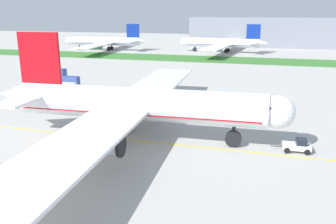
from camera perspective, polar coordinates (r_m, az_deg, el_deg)
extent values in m
plane|color=#ADAAA5|center=(65.04, -8.54, -3.23)|extent=(600.00, 600.00, 0.00)
cube|color=yellow|center=(62.37, -9.71, -4.12)|extent=(280.00, 0.36, 0.01)
cube|color=#38722D|center=(166.66, 6.83, 8.50)|extent=(320.00, 24.00, 0.10)
cylinder|color=white|center=(59.42, -4.88, 1.33)|extent=(42.55, 7.57, 5.53)
cube|color=#B20C14|center=(59.67, -4.86, 0.43)|extent=(40.84, 7.05, 0.66)
sphere|color=white|center=(56.89, 17.44, -0.02)|extent=(5.26, 5.26, 5.26)
cone|color=white|center=(70.17, -23.64, 2.65)|extent=(6.31, 4.99, 4.70)
cube|color=#B20C14|center=(65.73, -20.12, 8.22)|extent=(7.64, 0.92, 8.86)
cube|color=white|center=(71.80, -17.84, 3.84)|extent=(5.08, 9.07, 0.39)
cube|color=white|center=(62.80, -22.92, 1.69)|extent=(5.08, 9.07, 0.39)
cube|color=white|center=(80.59, -1.57, 4.74)|extent=(11.14, 38.50, 0.44)
cube|color=white|center=(41.49, -16.99, -6.87)|extent=(11.14, 38.50, 0.44)
cylinder|color=#B7BABF|center=(72.54, -2.29, 2.12)|extent=(5.40, 3.29, 3.04)
cylinder|color=black|center=(71.91, -0.26, 2.01)|extent=(0.61, 3.21, 3.20)
cylinder|color=#B7BABF|center=(48.63, -10.55, -5.15)|extent=(5.40, 3.29, 3.04)
cylinder|color=black|center=(47.68, -7.63, -5.45)|extent=(0.61, 3.21, 3.20)
cylinder|color=black|center=(57.83, 10.60, -3.27)|extent=(0.58, 0.58, 2.14)
cylinder|color=black|center=(58.19, 10.54, -4.27)|extent=(2.68, 1.31, 2.63)
cylinder|color=black|center=(64.18, -6.89, -1.19)|extent=(0.58, 0.58, 2.14)
cylinder|color=black|center=(64.50, -6.86, -2.10)|extent=(2.68, 1.31, 2.63)
cylinder|color=black|center=(59.02, -8.79, -2.79)|extent=(0.58, 0.58, 2.14)
cylinder|color=black|center=(59.36, -8.75, -3.77)|extent=(2.68, 1.31, 2.63)
cube|color=black|center=(56.64, 16.66, 0.71)|extent=(2.14, 4.24, 1.00)
sphere|color=black|center=(68.22, -17.17, 3.00)|extent=(0.39, 0.39, 0.39)
sphere|color=black|center=(66.81, -15.00, 2.91)|extent=(0.39, 0.39, 0.39)
sphere|color=black|center=(65.51, -12.73, 2.81)|extent=(0.39, 0.39, 0.39)
sphere|color=black|center=(64.31, -10.37, 2.70)|extent=(0.39, 0.39, 0.39)
sphere|color=black|center=(63.22, -7.93, 2.59)|extent=(0.39, 0.39, 0.39)
sphere|color=black|center=(62.25, -5.41, 2.46)|extent=(0.39, 0.39, 0.39)
sphere|color=black|center=(61.41, -2.82, 2.33)|extent=(0.39, 0.39, 0.39)
sphere|color=black|center=(60.69, -0.16, 2.18)|extent=(0.39, 0.39, 0.39)
sphere|color=black|center=(60.11, 2.56, 2.03)|extent=(0.39, 0.39, 0.39)
sphere|color=black|center=(59.67, 5.32, 1.88)|extent=(0.39, 0.39, 0.39)
sphere|color=black|center=(59.36, 8.12, 1.71)|extent=(0.39, 0.39, 0.39)
sphere|color=black|center=(59.21, 10.94, 1.54)|extent=(0.39, 0.39, 0.39)
cube|color=white|center=(58.88, 20.12, -5.26)|extent=(4.34, 2.47, 0.78)
cube|color=black|center=(58.68, 20.81, -4.53)|extent=(1.61, 1.80, 0.90)
cylinder|color=black|center=(58.62, 17.16, -5.32)|extent=(1.80, 0.21, 0.12)
cylinder|color=black|center=(57.77, 18.74, -5.94)|extent=(0.92, 0.39, 0.90)
cylinder|color=black|center=(59.88, 18.55, -5.15)|extent=(0.92, 0.39, 0.90)
cylinder|color=black|center=(58.18, 21.66, -6.08)|extent=(0.92, 0.39, 0.90)
cylinder|color=black|center=(60.28, 21.36, -5.29)|extent=(0.92, 0.39, 0.90)
cylinder|color=black|center=(61.63, -13.38, -4.19)|extent=(0.12, 0.12, 0.79)
cylinder|color=orange|center=(61.50, -13.52, -3.61)|extent=(0.09, 0.09, 0.50)
cylinder|color=black|center=(61.52, -13.24, -4.22)|extent=(0.12, 0.12, 0.79)
cylinder|color=orange|center=(61.23, -13.18, -3.67)|extent=(0.09, 0.09, 0.50)
cube|color=orange|center=(61.35, -13.35, -3.62)|extent=(0.45, 0.29, 0.56)
sphere|color=#8C6647|center=(61.23, -13.37, -3.26)|extent=(0.21, 0.21, 0.21)
cube|color=#33478C|center=(122.12, -17.01, 6.11)|extent=(3.95, 2.76, 2.77)
cube|color=#33478C|center=(123.80, -17.76, 5.97)|extent=(1.78, 2.23, 1.91)
cube|color=#263347|center=(124.20, -17.99, 6.16)|extent=(0.43, 1.71, 0.84)
cylinder|color=black|center=(123.24, -18.06, 5.45)|extent=(0.94, 0.48, 0.90)
cylinder|color=black|center=(124.67, -17.39, 5.62)|extent=(0.94, 0.48, 0.90)
cylinder|color=black|center=(120.99, -16.99, 5.36)|extent=(0.94, 0.48, 0.90)
cylinder|color=black|center=(122.45, -16.32, 5.53)|extent=(0.94, 0.48, 0.90)
cube|color=#33478C|center=(106.86, -15.41, 4.89)|extent=(4.71, 2.09, 2.66)
cube|color=#33478C|center=(108.53, -16.74, 4.74)|extent=(1.85, 1.96, 1.88)
cube|color=#263347|center=(108.93, -17.13, 4.95)|extent=(0.11, 1.69, 0.83)
cylinder|color=black|center=(107.89, -16.99, 4.14)|extent=(0.90, 0.31, 0.90)
cylinder|color=black|center=(109.53, -16.42, 4.36)|extent=(0.90, 0.31, 0.90)
cylinder|color=black|center=(105.66, -15.10, 4.05)|extent=(0.90, 0.31, 0.90)
cylinder|color=black|center=(107.34, -14.54, 4.27)|extent=(0.90, 0.31, 0.90)
cylinder|color=white|center=(208.19, -10.26, 11.24)|extent=(40.70, 8.69, 4.61)
cube|color=navy|center=(208.26, -10.25, 11.02)|extent=(39.05, 8.16, 0.55)
sphere|color=white|center=(216.48, -15.72, 11.07)|extent=(4.37, 4.37, 4.37)
cone|color=white|center=(201.64, -4.19, 11.40)|extent=(5.44, 4.41, 3.91)
cube|color=navy|center=(202.63, -5.71, 12.98)|extent=(7.29, 1.20, 7.37)
cube|color=white|center=(198.32, -5.80, 11.39)|extent=(5.18, 7.78, 0.32)
cube|color=white|center=(207.18, -5.11, 11.59)|extent=(5.18, 7.78, 0.32)
cube|color=white|center=(188.43, -11.82, 10.52)|extent=(12.55, 37.11, 0.37)
cube|color=white|center=(226.93, -7.97, 11.55)|extent=(12.55, 37.11, 0.37)
cylinder|color=#B7BABF|center=(196.59, -11.25, 10.35)|extent=(4.61, 2.96, 2.53)
cylinder|color=black|center=(197.38, -11.85, 10.34)|extent=(0.65, 2.68, 2.66)
cylinder|color=#B7BABF|center=(219.66, -8.93, 11.01)|extent=(4.61, 2.96, 2.53)
cylinder|color=black|center=(220.37, -9.48, 11.00)|extent=(0.65, 2.68, 2.66)
cylinder|color=black|center=(214.20, -14.15, 10.28)|extent=(0.48, 0.48, 1.78)
cylinder|color=black|center=(214.28, -14.13, 10.04)|extent=(2.28, 1.20, 2.19)
cylinder|color=black|center=(205.11, -9.59, 10.31)|extent=(0.48, 0.48, 1.78)
cylinder|color=black|center=(205.19, -9.58, 10.06)|extent=(2.28, 1.20, 2.19)
cylinder|color=black|center=(209.65, -9.15, 10.44)|extent=(0.48, 0.48, 1.78)
cylinder|color=black|center=(209.74, -9.14, 10.20)|extent=(2.28, 1.20, 2.19)
cylinder|color=white|center=(195.83, 8.67, 11.06)|extent=(39.85, 8.27, 4.70)
cube|color=navy|center=(195.90, 8.66, 10.82)|extent=(38.24, 7.76, 0.56)
sphere|color=white|center=(201.42, 2.70, 11.35)|extent=(4.47, 4.47, 4.47)
cone|color=white|center=(192.28, 15.17, 10.72)|extent=(5.52, 4.45, 4.00)
cube|color=navy|center=(192.54, 13.70, 12.55)|extent=(7.14, 1.11, 7.53)
cube|color=white|center=(188.13, 13.64, 10.83)|extent=(5.02, 7.89, 0.33)
cube|color=white|center=(197.43, 14.02, 11.02)|extent=(5.02, 7.89, 0.33)
cube|color=white|center=(175.86, 7.84, 10.38)|extent=(11.90, 36.27, 0.38)
cube|color=white|center=(215.17, 10.39, 11.25)|extent=(11.90, 36.27, 0.38)
cylinder|color=#B7BABF|center=(184.03, 8.05, 10.16)|extent=(4.69, 2.98, 2.59)
cylinder|color=black|center=(184.55, 7.37, 10.20)|extent=(0.63, 2.74, 2.72)
cylinder|color=#B7BABF|center=(207.68, 9.61, 10.73)|extent=(4.69, 2.98, 2.59)
cylinder|color=black|center=(208.13, 9.00, 10.77)|extent=(0.63, 2.74, 2.72)
cylinder|color=black|center=(199.89, 4.36, 10.35)|extent=(0.49, 0.49, 1.82)
cylinder|color=black|center=(199.98, 4.35, 10.09)|extent=(2.32, 1.20, 2.23)
cylinder|color=black|center=(193.06, 9.40, 9.99)|extent=(0.49, 0.49, 1.82)
cylinder|color=black|center=(193.15, 9.39, 9.72)|extent=(2.32, 1.20, 2.23)
cylinder|color=black|center=(197.87, 9.70, 10.12)|extent=(0.49, 0.49, 1.82)
cylinder|color=black|center=(197.96, 9.69, 9.85)|extent=(2.32, 1.20, 2.23)
cube|color=gray|center=(235.60, 18.85, 12.10)|extent=(121.02, 20.00, 18.00)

